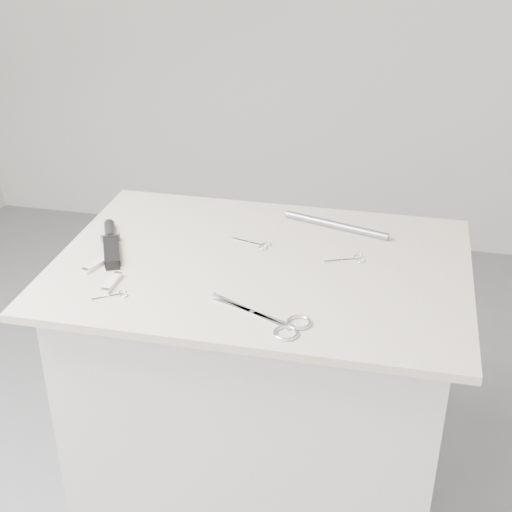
% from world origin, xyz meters
% --- Properties ---
extents(plinth, '(0.90, 0.60, 0.90)m').
position_xyz_m(plinth, '(0.00, 0.00, 0.45)').
color(plinth, silver).
rests_on(plinth, ground).
extents(display_board, '(1.00, 0.70, 0.02)m').
position_xyz_m(display_board, '(0.00, 0.00, 0.91)').
color(display_board, beige).
rests_on(display_board, plinth).
extents(large_shears, '(0.23, 0.15, 0.01)m').
position_xyz_m(large_shears, '(0.09, -0.25, 0.92)').
color(large_shears, white).
rests_on(large_shears, display_board).
extents(embroidery_scissors_a, '(0.10, 0.06, 0.00)m').
position_xyz_m(embroidery_scissors_a, '(0.21, 0.06, 0.92)').
color(embroidery_scissors_a, white).
rests_on(embroidery_scissors_a, display_board).
extents(embroidery_scissors_b, '(0.11, 0.06, 0.00)m').
position_xyz_m(embroidery_scissors_b, '(-0.03, 0.09, 0.92)').
color(embroidery_scissors_b, white).
rests_on(embroidery_scissors_b, display_board).
extents(tiny_scissors, '(0.08, 0.06, 0.00)m').
position_xyz_m(tiny_scissors, '(-0.29, -0.22, 0.92)').
color(tiny_scissors, white).
rests_on(tiny_scissors, display_board).
extents(sheathed_knife, '(0.13, 0.22, 0.03)m').
position_xyz_m(sheathed_knife, '(-0.39, 0.01, 0.93)').
color(sheathed_knife, black).
rests_on(sheathed_knife, display_board).
extents(pocket_knife_a, '(0.05, 0.09, 0.01)m').
position_xyz_m(pocket_knife_a, '(-0.38, -0.10, 0.93)').
color(pocket_knife_a, white).
rests_on(pocket_knife_a, display_board).
extents(pocket_knife_b, '(0.02, 0.09, 0.01)m').
position_xyz_m(pocket_knife_b, '(-0.31, -0.18, 0.93)').
color(pocket_knife_b, white).
rests_on(pocket_knife_b, display_board).
extents(metal_rail, '(0.29, 0.10, 0.02)m').
position_xyz_m(metal_rail, '(0.15, 0.23, 0.93)').
color(metal_rail, gray).
rests_on(metal_rail, display_board).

